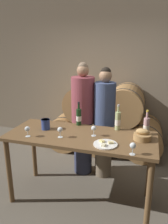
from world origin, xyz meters
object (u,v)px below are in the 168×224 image
(blue_crock, at_px, (46,124))
(wine_glass_right, at_px, (133,146))
(bread_basket, at_px, (142,136))
(wine_bottle_red, at_px, (79,117))
(wine_bottle_white, at_px, (118,121))
(wine_glass_far_left, at_px, (27,129))
(wine_glass_left, at_px, (60,130))
(cheese_plate, at_px, (105,144))
(wine_glass_center, at_px, (94,129))
(tasting_table, at_px, (81,143))
(wine_bottle_rose, at_px, (146,126))
(person_right, at_px, (104,123))
(person_left, at_px, (83,119))

(blue_crock, relative_size, wine_glass_right, 1.05)
(bread_basket, bearing_deg, wine_glass_right, -100.96)
(wine_bottle_red, xyz_separation_m, wine_bottle_white, (0.54, -0.02, 0.01))
(wine_bottle_red, relative_size, wine_bottle_white, 0.97)
(wine_glass_far_left, distance_m, wine_glass_left, 0.40)
(bread_basket, xyz_separation_m, wine_glass_right, (-0.08, -0.40, 0.04))
(wine_bottle_white, distance_m, cheese_plate, 0.52)
(wine_glass_center, height_order, wine_glass_right, same)
(blue_crock, distance_m, cheese_plate, 0.88)
(wine_glass_far_left, bearing_deg, tasting_table, 21.46)
(wine_bottle_red, xyz_separation_m, wine_bottle_rose, (0.90, -0.09, -0.01))
(wine_glass_left, relative_size, wine_glass_right, 1.00)
(blue_crock, relative_size, bread_basket, 0.66)
(tasting_table, relative_size, wine_bottle_white, 5.41)
(tasting_table, xyz_separation_m, wine_glass_far_left, (-0.59, -0.23, 0.21))
(person_right, height_order, wine_glass_center, person_right)
(wine_glass_center, relative_size, wine_glass_right, 1.00)
(blue_crock, bearing_deg, wine_glass_far_left, -109.16)
(wine_glass_far_left, bearing_deg, person_right, 49.96)
(bread_basket, relative_size, wine_glass_far_left, 1.57)
(wine_bottle_white, distance_m, wine_glass_center, 0.38)
(tasting_table, bearing_deg, wine_glass_center, 5.26)
(wine_bottle_red, bearing_deg, person_right, 49.09)
(person_left, xyz_separation_m, wine_bottle_red, (0.04, -0.34, 0.15))
(wine_bottle_rose, relative_size, wine_glass_right, 2.41)
(blue_crock, bearing_deg, person_right, 43.13)
(person_left, height_order, wine_bottle_white, person_left)
(cheese_plate, height_order, wine_glass_right, wine_glass_right)
(tasting_table, distance_m, wine_glass_center, 0.27)
(wine_glass_left, bearing_deg, wine_glass_right, -12.60)
(tasting_table, relative_size, wine_glass_left, 14.11)
(person_left, xyz_separation_m, person_right, (0.33, 0.00, -0.02))
(person_left, relative_size, wine_glass_left, 13.55)
(bread_basket, xyz_separation_m, cheese_plate, (-0.38, -0.26, -0.04))
(wine_bottle_rose, distance_m, bread_basket, 0.19)
(person_left, relative_size, person_right, 1.04)
(person_right, height_order, cheese_plate, person_right)
(wine_bottle_red, relative_size, wine_bottle_rose, 1.05)
(wine_glass_far_left, bearing_deg, wine_bottle_rose, 19.24)
(wine_glass_center, bearing_deg, person_right, 90.19)
(wine_bottle_rose, relative_size, wine_glass_left, 2.41)
(wine_bottle_white, relative_size, cheese_plate, 1.26)
(wine_bottle_red, relative_size, cheese_plate, 1.22)
(wine_bottle_red, height_order, wine_glass_left, wine_bottle_red)
(wine_bottle_white, xyz_separation_m, bread_basket, (0.32, -0.24, -0.07))
(blue_crock, xyz_separation_m, wine_glass_right, (1.15, -0.39, 0.02))
(wine_glass_right, bearing_deg, bread_basket, 79.04)
(cheese_plate, xyz_separation_m, wine_glass_far_left, (-0.95, -0.04, 0.08))
(wine_bottle_rose, xyz_separation_m, wine_glass_right, (-0.11, -0.58, -0.02))
(cheese_plate, distance_m, wine_glass_center, 0.29)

